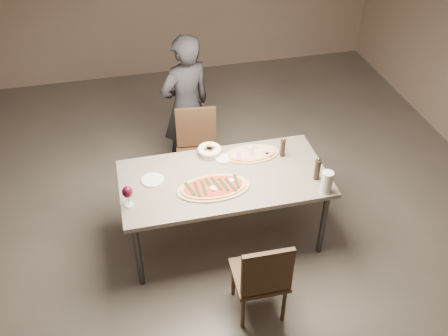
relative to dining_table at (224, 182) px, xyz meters
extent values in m
plane|color=#59534D|center=(0.00, 0.00, -0.69)|extent=(7.00, 7.00, 0.00)
cube|color=slate|center=(0.00, 0.00, 0.04)|extent=(1.80, 0.90, 0.04)
cylinder|color=#333335|center=(-0.82, -0.37, -0.34)|extent=(0.05, 0.05, 0.71)
cylinder|color=#333335|center=(0.82, -0.37, -0.34)|extent=(0.05, 0.05, 0.71)
cylinder|color=#333335|center=(-0.82, 0.37, -0.34)|extent=(0.05, 0.05, 0.71)
cylinder|color=#333335|center=(0.82, 0.37, -0.34)|extent=(0.05, 0.05, 0.71)
ellipsoid|color=white|center=(0.04, -0.10, 0.10)|extent=(0.05, 0.05, 0.01)
ellipsoid|color=white|center=(-0.14, -0.15, 0.10)|extent=(0.05, 0.05, 0.01)
ellipsoid|color=white|center=(-0.13, -0.17, 0.10)|extent=(0.05, 0.05, 0.01)
cube|color=#1F3215|center=(-0.32, -0.13, 0.09)|extent=(0.07, 0.18, 0.01)
cube|color=#1F3215|center=(-0.26, -0.15, 0.09)|extent=(0.03, 0.18, 0.01)
cube|color=#1F3215|center=(-0.21, -0.14, 0.09)|extent=(0.03, 0.18, 0.01)
cube|color=#1F3215|center=(-0.15, -0.12, 0.09)|extent=(0.06, 0.18, 0.01)
cube|color=#1F3215|center=(-0.09, -0.12, 0.09)|extent=(0.07, 0.18, 0.01)
cube|color=#1F3215|center=(-0.04, -0.14, 0.09)|extent=(0.07, 0.18, 0.01)
cube|color=#1F3215|center=(0.02, -0.15, 0.09)|extent=(0.07, 0.18, 0.01)
cube|color=#1F3215|center=(0.08, -0.12, 0.09)|extent=(0.03, 0.18, 0.01)
cylinder|color=#CE8183|center=(0.44, 0.21, 0.09)|extent=(0.06, 0.06, 0.00)
cylinder|color=#CE8183|center=(0.28, 0.32, 0.09)|extent=(0.06, 0.06, 0.00)
cylinder|color=#CE8183|center=(0.20, 0.25, 0.09)|extent=(0.06, 0.06, 0.00)
cylinder|color=#CE8183|center=(0.32, 0.21, 0.09)|extent=(0.06, 0.06, 0.00)
cylinder|color=#CE8183|center=(0.46, 0.18, 0.09)|extent=(0.06, 0.06, 0.00)
cylinder|color=#CE8183|center=(0.37, 0.32, 0.09)|extent=(0.06, 0.06, 0.00)
cylinder|color=#CE8183|center=(0.18, 0.19, 0.09)|extent=(0.06, 0.06, 0.00)
cylinder|color=#CE8183|center=(0.32, 0.27, 0.09)|extent=(0.06, 0.06, 0.00)
cylinder|color=beige|center=(-0.05, 0.35, 0.09)|extent=(0.18, 0.18, 0.07)
torus|color=beige|center=(-0.05, 0.35, 0.12)|extent=(0.22, 0.22, 0.03)
cube|color=#9D6F40|center=(-0.03, 0.35, 0.11)|extent=(0.07, 0.06, 0.04)
cube|color=#9D6F40|center=(-0.05, 0.37, 0.11)|extent=(0.06, 0.07, 0.04)
cube|color=#9D6F40|center=(-0.08, 0.35, 0.11)|extent=(0.07, 0.06, 0.04)
cube|color=#9D6F40|center=(-0.05, 0.32, 0.11)|extent=(0.06, 0.07, 0.04)
cylinder|color=white|center=(0.05, 0.25, 0.07)|extent=(0.14, 0.14, 0.02)
cylinder|color=gold|center=(0.05, 0.25, 0.07)|extent=(0.10, 0.10, 0.00)
cylinder|color=black|center=(0.77, -0.21, 0.15)|extent=(0.05, 0.05, 0.18)
cylinder|color=black|center=(0.77, -0.21, 0.25)|extent=(0.06, 0.06, 0.02)
sphere|color=gold|center=(0.77, -0.21, 0.27)|extent=(0.02, 0.02, 0.02)
cylinder|color=black|center=(0.59, 0.18, 0.14)|extent=(0.04, 0.04, 0.16)
cylinder|color=black|center=(0.59, 0.18, 0.22)|extent=(0.05, 0.05, 0.02)
sphere|color=gold|center=(0.59, 0.18, 0.24)|extent=(0.02, 0.02, 0.02)
cylinder|color=silver|center=(0.78, -0.38, 0.16)|extent=(0.10, 0.10, 0.20)
cylinder|color=silver|center=(-0.83, -0.17, 0.06)|extent=(0.07, 0.07, 0.01)
cylinder|color=silver|center=(-0.83, -0.17, 0.11)|extent=(0.01, 0.01, 0.09)
ellipsoid|color=#470A1C|center=(-0.83, -0.17, 0.20)|extent=(0.09, 0.09, 0.10)
cylinder|color=white|center=(-0.61, 0.10, 0.06)|extent=(0.19, 0.19, 0.01)
cube|color=#402B1B|center=(0.09, -0.83, -0.29)|extent=(0.42, 0.42, 0.04)
cylinder|color=#402B1B|center=(-0.08, -1.00, -0.50)|extent=(0.03, 0.03, 0.38)
cylinder|color=#402B1B|center=(0.25, -1.01, -0.50)|extent=(0.03, 0.03, 0.38)
cylinder|color=#402B1B|center=(-0.08, -0.66, -0.50)|extent=(0.03, 0.03, 0.38)
cylinder|color=#402B1B|center=(0.26, -0.67, -0.50)|extent=(0.03, 0.03, 0.38)
cube|color=#402B1B|center=(0.08, -1.02, -0.04)|extent=(0.39, 0.05, 0.43)
cube|color=#402B1B|center=(-0.10, 0.73, -0.28)|extent=(0.47, 0.47, 0.04)
cylinder|color=#402B1B|center=(0.10, 0.88, -0.49)|extent=(0.03, 0.03, 0.40)
cylinder|color=#402B1B|center=(-0.25, 0.92, -0.49)|extent=(0.03, 0.03, 0.40)
cylinder|color=#402B1B|center=(0.06, 0.54, -0.49)|extent=(0.03, 0.03, 0.40)
cylinder|color=#402B1B|center=(-0.29, 0.58, -0.49)|extent=(0.03, 0.03, 0.40)
cube|color=#402B1B|center=(-0.07, 0.92, -0.01)|extent=(0.41, 0.08, 0.45)
imported|color=black|center=(-0.13, 1.16, 0.10)|extent=(0.68, 0.57, 1.58)
camera|label=1|loc=(-0.77, -3.25, 2.81)|focal=40.00mm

